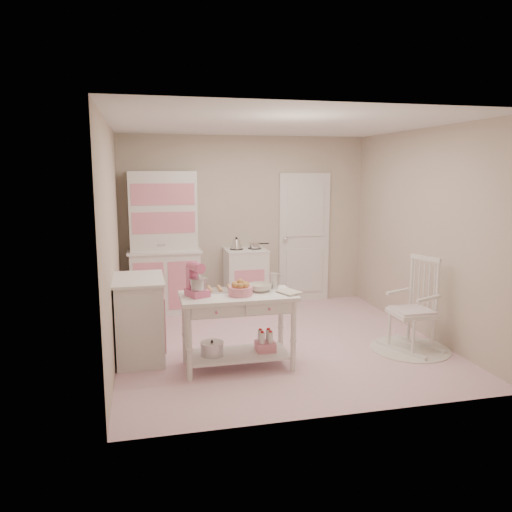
# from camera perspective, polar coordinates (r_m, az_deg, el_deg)

# --- Properties ---
(room_shell) EXTENTS (3.84, 3.84, 2.62)m
(room_shell) POSITION_cam_1_polar(r_m,az_deg,el_deg) (5.86, 2.63, 5.53)
(room_shell) COLOR pink
(room_shell) RESTS_ON ground
(door) EXTENTS (0.82, 0.05, 2.04)m
(door) POSITION_cam_1_polar(r_m,az_deg,el_deg) (7.98, 5.52, 2.08)
(door) COLOR white
(door) RESTS_ON ground
(hutch) EXTENTS (1.06, 0.50, 2.08)m
(hutch) POSITION_cam_1_polar(r_m,az_deg,el_deg) (7.36, -10.46, 1.48)
(hutch) COLOR white
(hutch) RESTS_ON ground
(stove) EXTENTS (0.62, 0.57, 0.92)m
(stove) POSITION_cam_1_polar(r_m,az_deg,el_deg) (7.57, -1.18, -2.60)
(stove) COLOR white
(stove) RESTS_ON ground
(base_cabinet) EXTENTS (0.54, 0.84, 0.92)m
(base_cabinet) POSITION_cam_1_polar(r_m,az_deg,el_deg) (5.72, -13.12, -6.94)
(base_cabinet) COLOR white
(base_cabinet) RESTS_ON ground
(lace_rug) EXTENTS (0.92, 0.92, 0.01)m
(lace_rug) POSITION_cam_1_polar(r_m,az_deg,el_deg) (6.24, 17.19, -10.08)
(lace_rug) COLOR white
(lace_rug) RESTS_ON ground
(rocking_chair) EXTENTS (0.72, 0.85, 1.10)m
(rocking_chair) POSITION_cam_1_polar(r_m,az_deg,el_deg) (6.09, 17.45, -5.25)
(rocking_chair) COLOR white
(rocking_chair) RESTS_ON ground
(work_table) EXTENTS (1.20, 0.60, 0.80)m
(work_table) POSITION_cam_1_polar(r_m,az_deg,el_deg) (5.35, -2.08, -8.55)
(work_table) COLOR white
(work_table) RESTS_ON ground
(stand_mixer) EXTENTS (0.29, 0.34, 0.34)m
(stand_mixer) POSITION_cam_1_polar(r_m,az_deg,el_deg) (5.15, -6.75, -2.73)
(stand_mixer) COLOR #D55A86
(stand_mixer) RESTS_ON work_table
(cookie_tray) EXTENTS (0.34, 0.24, 0.02)m
(cookie_tray) POSITION_cam_1_polar(r_m,az_deg,el_deg) (5.38, -4.05, -3.93)
(cookie_tray) COLOR silver
(cookie_tray) RESTS_ON work_table
(bread_basket) EXTENTS (0.25, 0.25, 0.09)m
(bread_basket) POSITION_cam_1_polar(r_m,az_deg,el_deg) (5.18, -1.79, -4.02)
(bread_basket) COLOR pink
(bread_basket) RESTS_ON work_table
(mixing_bowl) EXTENTS (0.25, 0.25, 0.08)m
(mixing_bowl) POSITION_cam_1_polar(r_m,az_deg,el_deg) (5.36, 0.46, -3.62)
(mixing_bowl) COLOR beige
(mixing_bowl) RESTS_ON work_table
(metal_pitcher) EXTENTS (0.10, 0.10, 0.17)m
(metal_pitcher) POSITION_cam_1_polar(r_m,az_deg,el_deg) (5.46, 2.10, -2.87)
(metal_pitcher) COLOR silver
(metal_pitcher) RESTS_ON work_table
(recipe_book) EXTENTS (0.27, 0.30, 0.02)m
(recipe_book) POSITION_cam_1_polar(r_m,az_deg,el_deg) (5.22, 3.01, -4.30)
(recipe_book) COLOR beige
(recipe_book) RESTS_ON work_table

